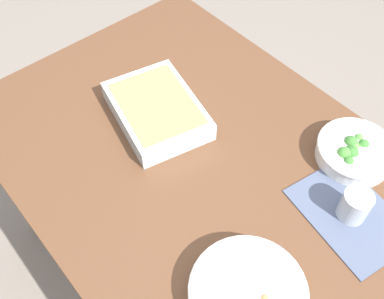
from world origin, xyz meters
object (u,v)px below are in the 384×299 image
(stew_bowl, at_px, (247,294))
(baking_dish, at_px, (156,110))
(drink_cup, at_px, (354,207))
(spoon_by_stew, at_px, (229,288))
(broccoli_bowl, at_px, (355,151))

(stew_bowl, relative_size, baking_dish, 0.75)
(drink_cup, bearing_deg, spoon_by_stew, -99.55)
(stew_bowl, xyz_separation_m, broccoli_bowl, (-0.09, 0.49, -0.00))
(stew_bowl, bearing_deg, drink_cup, 86.98)
(broccoli_bowl, bearing_deg, baking_dish, -145.53)
(baking_dish, height_order, spoon_by_stew, baking_dish)
(drink_cup, xyz_separation_m, spoon_by_stew, (-0.06, -0.35, -0.03))
(baking_dish, relative_size, spoon_by_stew, 1.97)
(stew_bowl, relative_size, spoon_by_stew, 1.47)
(stew_bowl, xyz_separation_m, baking_dish, (-0.54, 0.17, 0.00))
(stew_bowl, distance_m, spoon_by_stew, 0.05)
(broccoli_bowl, bearing_deg, spoon_by_stew, -84.90)
(baking_dish, relative_size, drink_cup, 4.02)
(baking_dish, bearing_deg, stew_bowl, -17.78)
(baking_dish, height_order, drink_cup, drink_cup)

